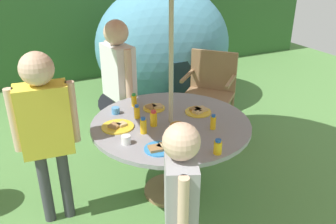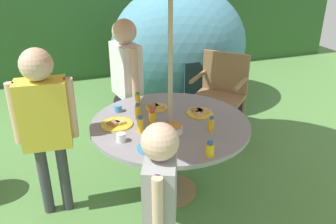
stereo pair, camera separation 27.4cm
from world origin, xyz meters
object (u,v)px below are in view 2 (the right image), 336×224
object	(u,v)px
wooden_chair	(221,89)
child_in_white_shirt	(126,70)
plate_far_right	(117,124)
plate_near_left	(200,112)
juice_bottle_far_left	(210,150)
cup_near	(121,137)
dome_tent	(179,46)
plate_near_right	(157,107)
snack_bowl	(174,128)
juice_bottle_center_front	(152,118)
plate_back_edge	(152,148)
juice_bottle_front_edge	(211,124)
child_in_grey_shirt	(161,193)
juice_bottle_center_back	(140,125)
child_in_yellow_shirt	(44,114)
garden_table	(170,135)
cup_far	(118,108)
juice_bottle_mid_right	(138,111)
juice_bottle_mid_left	(138,99)

from	to	relation	value
wooden_chair	child_in_white_shirt	size ratio (longest dim) A/B	0.68
plate_far_right	plate_near_left	bearing A→B (deg)	-2.39
juice_bottle_far_left	cup_near	bearing A→B (deg)	142.51
dome_tent	plate_near_right	bearing A→B (deg)	-118.80
snack_bowl	juice_bottle_center_front	world-z (taller)	juice_bottle_center_front
plate_back_edge	juice_bottle_front_edge	size ratio (longest dim) A/B	1.73
child_in_grey_shirt	juice_bottle_far_left	distance (m)	0.58
cup_near	juice_bottle_front_edge	bearing A→B (deg)	-5.94
juice_bottle_center_back	juice_bottle_front_edge	xyz separation A→B (m)	(0.52, -0.17, -0.00)
wooden_chair	child_in_grey_shirt	world-z (taller)	child_in_grey_shirt
child_in_yellow_shirt	plate_near_left	distance (m)	1.26
child_in_grey_shirt	juice_bottle_front_edge	world-z (taller)	child_in_grey_shirt
garden_table	juice_bottle_far_left	xyz separation A→B (m)	(0.08, -0.58, 0.17)
wooden_chair	plate_near_left	world-z (taller)	wooden_chair
plate_far_right	juice_bottle_center_back	xyz separation A→B (m)	(0.15, -0.18, 0.05)
juice_bottle_center_back	child_in_yellow_shirt	bearing A→B (deg)	165.90
garden_table	plate_near_right	xyz separation A→B (m)	(-0.02, 0.30, 0.13)
snack_bowl	plate_far_right	distance (m)	0.48
plate_far_right	child_in_white_shirt	bearing A→B (deg)	70.58
wooden_chair	cup_near	distance (m)	1.75
child_in_white_shirt	plate_near_left	size ratio (longest dim) A/B	6.18
child_in_white_shirt	garden_table	bearing A→B (deg)	0.00
plate_far_right	juice_bottle_front_edge	bearing A→B (deg)	-27.35
plate_near_left	plate_far_right	world-z (taller)	same
juice_bottle_far_left	cup_near	size ratio (longest dim) A/B	1.61
wooden_chair	cup_far	distance (m)	1.40
juice_bottle_far_left	garden_table	bearing A→B (deg)	97.38
plate_far_right	juice_bottle_center_front	xyz separation A→B (m)	(0.27, -0.10, 0.05)
snack_bowl	plate_near_right	size ratio (longest dim) A/B	0.69
plate_far_right	juice_bottle_mid_right	size ratio (longest dim) A/B	2.19
plate_back_edge	juice_bottle_mid_right	distance (m)	0.55
juice_bottle_center_front	child_in_white_shirt	bearing A→B (deg)	90.00
child_in_grey_shirt	juice_bottle_mid_left	world-z (taller)	child_in_grey_shirt
juice_bottle_front_edge	plate_near_right	bearing A→B (deg)	115.64
plate_back_edge	plate_far_right	size ratio (longest dim) A/B	0.83
wooden_chair	dome_tent	world-z (taller)	dome_tent
plate_back_edge	juice_bottle_center_back	world-z (taller)	juice_bottle_center_back
snack_bowl	child_in_grey_shirt	bearing A→B (deg)	-115.76
plate_near_right	cup_near	xyz separation A→B (m)	(-0.43, -0.48, 0.02)
garden_table	dome_tent	xyz separation A→B (m)	(0.84, 1.96, 0.21)
garden_table	juice_bottle_mid_left	distance (m)	0.49
wooden_chair	juice_bottle_front_edge	xyz separation A→B (m)	(-0.68, -1.13, 0.21)
child_in_yellow_shirt	dome_tent	bearing A→B (deg)	51.61
dome_tent	child_in_white_shirt	distance (m)	1.49
plate_near_left	cup_far	distance (m)	0.71
garden_table	dome_tent	size ratio (longest dim) A/B	0.68
plate_near_right	juice_bottle_front_edge	bearing A→B (deg)	-64.36
child_in_grey_shirt	cup_far	world-z (taller)	child_in_grey_shirt
plate_back_edge	snack_bowl	bearing A→B (deg)	37.13
dome_tent	plate_near_right	size ratio (longest dim) A/B	9.95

